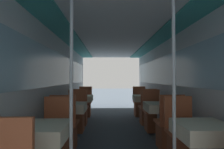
{
  "coord_description": "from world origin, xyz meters",
  "views": [
    {
      "loc": [
        -0.17,
        -1.25,
        1.22
      ],
      "look_at": [
        -0.08,
        2.19,
        1.3
      ],
      "focal_mm": 28.0,
      "sensor_mm": 36.0,
      "label": 1
    }
  ],
  "objects_px": {
    "dining_table_left_1": "(71,110)",
    "dining_table_right_1": "(160,109)",
    "support_pole_left_0": "(71,93)",
    "chair_right_near_2": "(147,113)",
    "chair_right_far_0": "(183,144)",
    "dining_table_right_2": "(143,100)",
    "dining_table_left_2": "(83,100)",
    "chair_left_near_2": "(80,113)",
    "chair_right_near_1": "(169,131)",
    "chair_left_near_1": "(65,132)",
    "chair_right_far_1": "(153,118)",
    "chair_left_far_1": "(76,118)",
    "chair_left_far_0": "(55,145)",
    "chair_right_far_2": "(140,107)",
    "dining_table_right_0": "(203,135)",
    "support_pole_right_0": "(174,93)",
    "chair_left_far_2": "(85,107)",
    "dining_table_left_0": "(41,136)"
  },
  "relations": [
    {
      "from": "support_pole_left_0",
      "to": "chair_right_near_2",
      "type": "height_order",
      "value": "support_pole_left_0"
    },
    {
      "from": "chair_right_near_1",
      "to": "chair_right_far_0",
      "type": "bearing_deg",
      "value": -90.0
    },
    {
      "from": "support_pole_left_0",
      "to": "chair_right_far_1",
      "type": "height_order",
      "value": "support_pole_left_0"
    },
    {
      "from": "dining_table_left_1",
      "to": "dining_table_left_2",
      "type": "relative_size",
      "value": 1.0
    },
    {
      "from": "dining_table_left_1",
      "to": "chair_right_near_2",
      "type": "height_order",
      "value": "chair_right_near_2"
    },
    {
      "from": "chair_right_near_1",
      "to": "chair_right_far_2",
      "type": "bearing_deg",
      "value": 90.0
    },
    {
      "from": "chair_left_far_1",
      "to": "chair_left_far_2",
      "type": "distance_m",
      "value": 1.61
    },
    {
      "from": "chair_right_far_2",
      "to": "dining_table_right_1",
      "type": "bearing_deg",
      "value": 90.0
    },
    {
      "from": "chair_left_far_1",
      "to": "chair_left_far_2",
      "type": "bearing_deg",
      "value": -90.0
    },
    {
      "from": "dining_table_left_0",
      "to": "dining_table_left_2",
      "type": "bearing_deg",
      "value": 90.0
    },
    {
      "from": "dining_table_left_1",
      "to": "chair_right_near_1",
      "type": "xyz_separation_m",
      "value": [
        1.79,
        -0.53,
        -0.29
      ]
    },
    {
      "from": "chair_right_far_0",
      "to": "support_pole_right_0",
      "type": "bearing_deg",
      "value": 58.17
    },
    {
      "from": "chair_right_far_0",
      "to": "chair_right_far_1",
      "type": "distance_m",
      "value": 1.61
    },
    {
      "from": "dining_table_right_0",
      "to": "support_pole_right_0",
      "type": "bearing_deg",
      "value": 180.0
    },
    {
      "from": "chair_right_near_2",
      "to": "chair_left_near_1",
      "type": "bearing_deg",
      "value": -137.98
    },
    {
      "from": "chair_right_far_1",
      "to": "chair_left_far_1",
      "type": "bearing_deg",
      "value": 0.0
    },
    {
      "from": "chair_left_near_1",
      "to": "chair_left_far_1",
      "type": "bearing_deg",
      "value": 90.0
    },
    {
      "from": "chair_left_near_1",
      "to": "dining_table_left_1",
      "type": "bearing_deg",
      "value": 90.0
    },
    {
      "from": "chair_left_far_0",
      "to": "chair_right_far_2",
      "type": "distance_m",
      "value": 3.69
    },
    {
      "from": "dining_table_right_1",
      "to": "dining_table_right_2",
      "type": "xyz_separation_m",
      "value": [
        0.0,
        1.61,
        0.0
      ]
    },
    {
      "from": "support_pole_right_0",
      "to": "dining_table_right_1",
      "type": "xyz_separation_m",
      "value": [
        0.33,
        1.61,
        -0.47
      ]
    },
    {
      "from": "chair_left_near_2",
      "to": "chair_left_far_0",
      "type": "bearing_deg",
      "value": -90.0
    },
    {
      "from": "chair_left_far_1",
      "to": "chair_right_far_0",
      "type": "bearing_deg",
      "value": 137.98
    },
    {
      "from": "dining_table_right_1",
      "to": "chair_right_near_1",
      "type": "height_order",
      "value": "chair_right_near_1"
    },
    {
      "from": "chair_right_far_0",
      "to": "dining_table_right_1",
      "type": "relative_size",
      "value": 1.32
    },
    {
      "from": "dining_table_right_1",
      "to": "chair_left_far_1",
      "type": "bearing_deg",
      "value": 163.67
    },
    {
      "from": "dining_table_left_0",
      "to": "chair_left_near_1",
      "type": "xyz_separation_m",
      "value": [
        0.0,
        1.09,
        -0.29
      ]
    },
    {
      "from": "support_pole_left_0",
      "to": "chair_right_near_2",
      "type": "distance_m",
      "value": 3.17
    },
    {
      "from": "chair_left_near_1",
      "to": "chair_right_far_2",
      "type": "xyz_separation_m",
      "value": [
        1.79,
        2.67,
        0.0
      ]
    },
    {
      "from": "support_pole_right_0",
      "to": "chair_right_near_1",
      "type": "relative_size",
      "value": 2.23
    },
    {
      "from": "dining_table_left_0",
      "to": "dining_table_right_2",
      "type": "height_order",
      "value": "same"
    },
    {
      "from": "chair_left_near_2",
      "to": "chair_right_near_1",
      "type": "distance_m",
      "value": 2.41
    },
    {
      "from": "chair_left_far_0",
      "to": "chair_right_far_2",
      "type": "relative_size",
      "value": 1.0
    },
    {
      "from": "dining_table_right_2",
      "to": "dining_table_left_2",
      "type": "bearing_deg",
      "value": 180.0
    },
    {
      "from": "chair_right_far_1",
      "to": "chair_right_near_2",
      "type": "bearing_deg",
      "value": -90.0
    },
    {
      "from": "dining_table_left_2",
      "to": "chair_right_far_0",
      "type": "relative_size",
      "value": 0.76
    },
    {
      "from": "dining_table_right_0",
      "to": "dining_table_left_1",
      "type": "bearing_deg",
      "value": 137.98
    },
    {
      "from": "dining_table_left_1",
      "to": "chair_left_far_0",
      "type": "bearing_deg",
      "value": -90.0
    },
    {
      "from": "chair_left_near_1",
      "to": "dining_table_left_2",
      "type": "height_order",
      "value": "chair_left_near_1"
    },
    {
      "from": "chair_right_far_0",
      "to": "chair_right_near_1",
      "type": "xyz_separation_m",
      "value": [
        0.0,
        0.56,
        0.0
      ]
    },
    {
      "from": "chair_left_far_1",
      "to": "dining_table_right_1",
      "type": "distance_m",
      "value": 1.89
    },
    {
      "from": "dining_table_right_2",
      "to": "chair_left_far_0",
      "type": "bearing_deg",
      "value": -123.54
    },
    {
      "from": "support_pole_left_0",
      "to": "chair_right_far_0",
      "type": "relative_size",
      "value": 2.23
    },
    {
      "from": "dining_table_left_1",
      "to": "chair_left_far_1",
      "type": "height_order",
      "value": "chair_left_far_1"
    },
    {
      "from": "dining_table_left_0",
      "to": "chair_right_far_1",
      "type": "height_order",
      "value": "chair_right_far_1"
    },
    {
      "from": "chair_left_near_2",
      "to": "chair_right_near_1",
      "type": "relative_size",
      "value": 1.0
    },
    {
      "from": "support_pole_left_0",
      "to": "chair_right_far_0",
      "type": "height_order",
      "value": "support_pole_left_0"
    },
    {
      "from": "dining_table_left_2",
      "to": "support_pole_right_0",
      "type": "xyz_separation_m",
      "value": [
        1.47,
        -3.23,
        0.47
      ]
    },
    {
      "from": "dining_table_left_1",
      "to": "dining_table_right_1",
      "type": "relative_size",
      "value": 1.0
    },
    {
      "from": "chair_left_far_1",
      "to": "support_pole_right_0",
      "type": "xyz_separation_m",
      "value": [
        1.47,
        -2.14,
        0.76
      ]
    }
  ]
}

